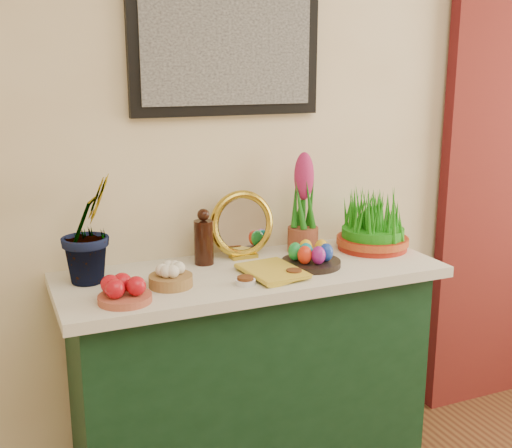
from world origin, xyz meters
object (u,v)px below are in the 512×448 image
(sideboard, at_px, (251,384))
(mirror, at_px, (242,225))
(hyacinth_green, at_px, (88,211))
(book, at_px, (250,275))
(wheatgrass_sabzeh, at_px, (373,224))

(sideboard, height_order, mirror, mirror)
(sideboard, distance_m, mirror, 0.61)
(hyacinth_green, height_order, book, hyacinth_green)
(book, bearing_deg, sideboard, 60.18)
(hyacinth_green, relative_size, wheatgrass_sabzeh, 1.69)
(book, bearing_deg, mirror, 68.18)
(mirror, bearing_deg, wheatgrass_sabzeh, -11.15)
(sideboard, distance_m, hyacinth_green, 0.91)
(wheatgrass_sabzeh, bearing_deg, hyacinth_green, 177.70)
(mirror, bearing_deg, hyacinth_green, -174.21)
(sideboard, xyz_separation_m, mirror, (0.03, 0.15, 0.59))
(hyacinth_green, xyz_separation_m, wheatgrass_sabzeh, (1.11, -0.04, -0.14))
(book, relative_size, wheatgrass_sabzeh, 0.84)
(sideboard, relative_size, hyacinth_green, 2.65)
(hyacinth_green, bearing_deg, sideboard, -51.13)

